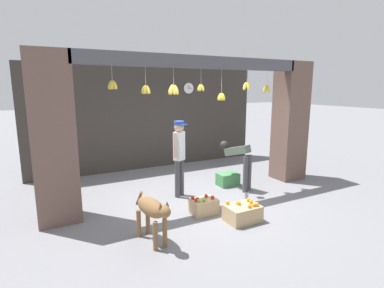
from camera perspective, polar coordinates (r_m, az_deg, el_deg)
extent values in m
plane|color=slate|center=(6.42, 1.84, -10.47)|extent=(60.00, 60.00, 0.00)
cube|color=#38332D|center=(8.72, -7.79, 5.05)|extent=(6.74, 0.12, 2.93)
cube|color=brown|center=(5.57, -24.92, 0.86)|extent=(0.70, 0.60, 2.93)
cube|color=brown|center=(7.95, 18.17, 4.05)|extent=(0.70, 0.60, 2.93)
cube|color=#4C4C51|center=(6.10, 1.43, 15.34)|extent=(4.84, 0.24, 0.24)
cylinder|color=#B2AD99|center=(5.42, -15.01, 12.94)|extent=(0.01, 0.01, 0.25)
ellipsoid|color=gold|center=(5.43, -14.46, 10.84)|extent=(0.11, 0.06, 0.17)
ellipsoid|color=gold|center=(5.46, -14.77, 10.82)|extent=(0.09, 0.11, 0.18)
ellipsoid|color=gold|center=(5.45, -15.21, 10.80)|extent=(0.09, 0.11, 0.18)
ellipsoid|color=gold|center=(5.41, -15.35, 10.79)|extent=(0.11, 0.06, 0.17)
ellipsoid|color=gold|center=(5.38, -15.04, 10.81)|extent=(0.09, 0.11, 0.18)
ellipsoid|color=gold|center=(5.39, -14.59, 10.83)|extent=(0.09, 0.11, 0.18)
cylinder|color=#B2AD99|center=(5.63, -8.85, 12.67)|extent=(0.01, 0.01, 0.33)
ellipsoid|color=gold|center=(5.64, -8.35, 10.20)|extent=(0.11, 0.06, 0.18)
ellipsoid|color=gold|center=(5.67, -8.78, 10.19)|extent=(0.08, 0.11, 0.18)
ellipsoid|color=gold|center=(5.64, -9.20, 10.17)|extent=(0.11, 0.09, 0.18)
ellipsoid|color=gold|center=(5.59, -9.03, 10.17)|extent=(0.11, 0.09, 0.18)
ellipsoid|color=gold|center=(5.59, -8.50, 10.19)|extent=(0.08, 0.11, 0.18)
cylinder|color=#B2AD99|center=(5.87, -3.56, 12.76)|extent=(0.01, 0.01, 0.32)
ellipsoid|color=yellow|center=(5.89, -3.05, 10.29)|extent=(0.14, 0.08, 0.22)
ellipsoid|color=yellow|center=(5.92, -3.40, 10.29)|extent=(0.12, 0.13, 0.23)
ellipsoid|color=yellow|center=(5.91, -3.85, 10.28)|extent=(0.09, 0.14, 0.22)
ellipsoid|color=yellow|center=(5.87, -4.06, 10.28)|extent=(0.14, 0.11, 0.23)
ellipsoid|color=yellow|center=(5.83, -3.88, 10.27)|extent=(0.14, 0.11, 0.23)
ellipsoid|color=yellow|center=(5.82, -3.42, 10.28)|extent=(0.09, 0.14, 0.22)
ellipsoid|color=yellow|center=(5.85, -3.06, 10.28)|extent=(0.12, 0.13, 0.23)
cylinder|color=#B2AD99|center=(6.12, 1.73, 12.74)|extent=(0.01, 0.01, 0.31)
ellipsoid|color=gold|center=(6.13, 2.03, 10.66)|extent=(0.10, 0.05, 0.15)
ellipsoid|color=gold|center=(6.15, 1.65, 10.67)|extent=(0.07, 0.10, 0.16)
ellipsoid|color=gold|center=(6.12, 1.36, 10.67)|extent=(0.09, 0.08, 0.16)
ellipsoid|color=gold|center=(6.08, 1.57, 10.66)|extent=(0.09, 0.08, 0.16)
ellipsoid|color=gold|center=(6.09, 1.98, 10.66)|extent=(0.07, 0.10, 0.16)
cylinder|color=#B2AD99|center=(6.41, 5.67, 11.81)|extent=(0.01, 0.01, 0.49)
ellipsoid|color=yellow|center=(6.44, 5.95, 8.94)|extent=(0.11, 0.06, 0.17)
ellipsoid|color=yellow|center=(6.46, 5.66, 8.95)|extent=(0.10, 0.10, 0.18)
ellipsoid|color=yellow|center=(6.44, 5.34, 8.95)|extent=(0.07, 0.11, 0.18)
ellipsoid|color=yellow|center=(6.41, 5.23, 8.94)|extent=(0.11, 0.09, 0.18)
ellipsoid|color=yellow|center=(6.38, 5.42, 8.93)|extent=(0.11, 0.09, 0.18)
ellipsoid|color=yellow|center=(6.37, 5.76, 8.92)|extent=(0.07, 0.11, 0.18)
ellipsoid|color=yellow|center=(6.40, 5.99, 8.93)|extent=(0.10, 0.10, 0.18)
cylinder|color=#B2AD99|center=(6.78, 10.43, 12.60)|extent=(0.01, 0.01, 0.26)
ellipsoid|color=gold|center=(6.81, 10.70, 10.77)|extent=(0.13, 0.07, 0.20)
ellipsoid|color=gold|center=(6.82, 10.11, 10.79)|extent=(0.07, 0.13, 0.20)
ellipsoid|color=gold|center=(6.75, 10.04, 10.79)|extent=(0.13, 0.07, 0.20)
ellipsoid|color=gold|center=(6.74, 10.63, 10.77)|extent=(0.07, 0.13, 0.20)
cylinder|color=#B2AD99|center=(7.11, 14.11, 12.11)|extent=(0.01, 0.01, 0.32)
ellipsoid|color=gold|center=(7.14, 14.32, 10.07)|extent=(0.13, 0.07, 0.20)
ellipsoid|color=gold|center=(7.15, 13.75, 10.09)|extent=(0.07, 0.13, 0.20)
ellipsoid|color=gold|center=(7.08, 13.71, 10.09)|extent=(0.13, 0.07, 0.20)
ellipsoid|color=gold|center=(7.07, 14.29, 10.07)|extent=(0.07, 0.13, 0.20)
ellipsoid|color=brown|center=(4.63, -7.85, -11.80)|extent=(0.38, 0.71, 0.27)
cylinder|color=brown|center=(4.61, -5.19, -16.50)|extent=(0.07, 0.07, 0.44)
cylinder|color=brown|center=(4.53, -6.99, -17.02)|extent=(0.07, 0.07, 0.44)
cylinder|color=brown|center=(5.00, -8.41, -14.26)|extent=(0.07, 0.07, 0.44)
cylinder|color=brown|center=(4.94, -10.10, -14.68)|extent=(0.07, 0.07, 0.44)
ellipsoid|color=brown|center=(4.31, -5.38, -12.63)|extent=(0.21, 0.27, 0.18)
cone|color=brown|center=(4.30, -4.78, -11.28)|extent=(0.06, 0.06, 0.08)
cone|color=brown|center=(4.25, -6.03, -11.59)|extent=(0.06, 0.06, 0.08)
cylinder|color=brown|center=(4.92, -10.02, -10.12)|extent=(0.08, 0.21, 0.27)
cylinder|color=#424247|center=(6.52, -2.04, -6.38)|extent=(0.11, 0.11, 0.80)
cylinder|color=#424247|center=(6.41, -2.81, -6.68)|extent=(0.11, 0.11, 0.80)
cube|color=silver|center=(6.29, -2.47, -0.40)|extent=(0.25, 0.24, 0.60)
cylinder|color=tan|center=(6.39, -1.70, 0.12)|extent=(0.06, 0.06, 0.53)
cylinder|color=tan|center=(6.18, -3.28, -0.28)|extent=(0.06, 0.06, 0.53)
sphere|color=tan|center=(6.22, -2.50, 3.26)|extent=(0.21, 0.21, 0.21)
cylinder|color=#234299|center=(6.21, -2.51, 4.07)|extent=(0.21, 0.21, 0.07)
cube|color=#234299|center=(6.15, -1.74, 3.72)|extent=(0.21, 0.18, 0.01)
cylinder|color=#424247|center=(6.80, 10.15, -5.71)|extent=(0.11, 0.11, 0.83)
cylinder|color=#424247|center=(6.91, 10.79, -5.46)|extent=(0.11, 0.11, 0.83)
cube|color=#4C5B4C|center=(6.89, 8.64, -1.24)|extent=(0.40, 0.65, 0.32)
sphere|color=black|center=(7.09, 6.13, -0.19)|extent=(0.20, 0.20, 0.20)
cube|color=tan|center=(5.48, 9.58, -12.86)|extent=(0.59, 0.44, 0.28)
sphere|color=orange|center=(5.44, 6.75, -11.01)|extent=(0.07, 0.07, 0.07)
sphere|color=orange|center=(5.34, 10.92, -11.56)|extent=(0.07, 0.07, 0.07)
sphere|color=orange|center=(5.44, 8.92, -11.06)|extent=(0.07, 0.07, 0.07)
sphere|color=orange|center=(5.53, 11.20, -10.75)|extent=(0.07, 0.07, 0.07)
sphere|color=orange|center=(5.45, 12.04, -11.15)|extent=(0.07, 0.07, 0.07)
sphere|color=orange|center=(5.44, 12.29, -11.18)|extent=(0.07, 0.07, 0.07)
sphere|color=orange|center=(5.46, 8.70, -10.99)|extent=(0.07, 0.07, 0.07)
sphere|color=orange|center=(5.61, 10.68, -10.41)|extent=(0.07, 0.07, 0.07)
sphere|color=orange|center=(5.41, 11.67, -11.29)|extent=(0.07, 0.07, 0.07)
cube|color=tan|center=(5.71, 2.24, -11.74)|extent=(0.47, 0.36, 0.28)
sphere|color=red|center=(5.73, 2.70, -9.83)|extent=(0.07, 0.07, 0.07)
sphere|color=red|center=(5.53, 0.77, -10.61)|extent=(0.07, 0.07, 0.07)
sphere|color=red|center=(5.58, 1.05, -10.42)|extent=(0.07, 0.07, 0.07)
sphere|color=red|center=(5.64, 0.13, -10.18)|extent=(0.07, 0.07, 0.07)
sphere|color=#99B238|center=(5.55, 2.32, -10.55)|extent=(0.07, 0.07, 0.07)
sphere|color=red|center=(5.66, 3.94, -10.13)|extent=(0.07, 0.07, 0.07)
sphere|color=#99B238|center=(5.49, 1.35, -10.77)|extent=(0.07, 0.07, 0.07)
cube|color=#42844C|center=(7.29, 6.84, -6.67)|extent=(0.49, 0.34, 0.30)
cylinder|color=silver|center=(6.21, 10.36, -10.12)|extent=(0.07, 0.07, 0.25)
cylinder|color=black|center=(6.16, 10.41, -8.89)|extent=(0.04, 0.04, 0.03)
cylinder|color=black|center=(9.09, -0.68, 10.58)|extent=(0.34, 0.01, 0.34)
cylinder|color=white|center=(9.08, -0.65, 10.58)|extent=(0.32, 0.02, 0.32)
cube|color=black|center=(9.07, -0.61, 10.80)|extent=(0.01, 0.01, 0.09)
cube|color=black|center=(9.09, -0.34, 10.58)|extent=(0.12, 0.01, 0.01)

